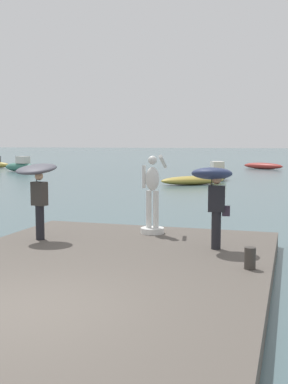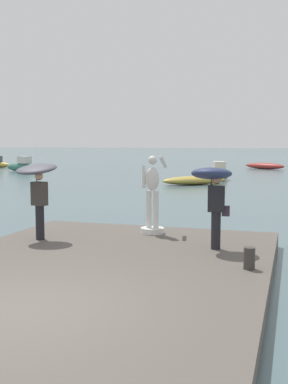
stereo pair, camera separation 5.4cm
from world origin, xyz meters
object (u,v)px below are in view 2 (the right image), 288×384
at_px(onlooker_left, 37,180).
at_px(onlooker_right, 213,185).
at_px(mooring_bollard, 249,258).
at_px(boat_rightward, 219,173).
at_px(boat_near, 194,180).
at_px(boat_leftward, 265,166).
at_px(boat_far, 23,166).
at_px(statue_white_figure, 152,200).

xyz_separation_m(onlooker_left, onlooker_right, (4.46, 0.19, -0.01)).
relative_size(onlooker_left, mooring_bollard, 4.59).
bearing_deg(boat_rightward, boat_near, -100.90).
bearing_deg(boat_leftward, boat_far, -151.47).
bearing_deg(boat_near, boat_rightward, 79.10).
bearing_deg(onlooker_left, mooring_bollard, -14.59).
xyz_separation_m(boat_far, boat_leftward, (22.36, 12.15, -0.21)).
distance_m(statue_white_figure, onlooker_right, 2.43).
bearing_deg(boat_rightward, boat_far, 167.94).
xyz_separation_m(statue_white_figure, boat_leftward, (0.65, 41.14, -0.97)).
bearing_deg(boat_near, boat_leftward, 80.80).
bearing_deg(statue_white_figure, boat_near, 98.08).
xyz_separation_m(onlooker_left, boat_far, (-19.12, 30.60, -1.37)).
xyz_separation_m(boat_leftward, boat_rightward, (-2.50, -16.39, 0.17)).
xyz_separation_m(onlooker_left, boat_rightward, (0.73, 26.36, -1.40)).
height_order(onlooker_right, boat_near, onlooker_right).
relative_size(statue_white_figure, mooring_bollard, 4.99).
xyz_separation_m(mooring_bollard, boat_rightward, (-4.71, 27.78, -0.11)).
height_order(statue_white_figure, onlooker_left, statue_white_figure).
bearing_deg(onlooker_left, boat_rightward, 88.41).
bearing_deg(statue_white_figure, onlooker_right, -37.25).
height_order(onlooker_right, boat_far, onlooker_right).
relative_size(mooring_bollard, boat_leftward, 0.09).
bearing_deg(statue_white_figure, boat_leftward, 89.09).
bearing_deg(boat_leftward, boat_near, -99.20).
bearing_deg(boat_near, onlooker_right, -77.55).
bearing_deg(onlooker_right, boat_leftward, 91.64).
xyz_separation_m(onlooker_right, boat_rightward, (-3.72, 26.17, -1.39)).
relative_size(boat_near, boat_leftward, 0.96).
bearing_deg(onlooker_left, onlooker_right, 2.44).
xyz_separation_m(boat_near, boat_far, (-18.90, 9.21, 0.25)).
bearing_deg(boat_leftward, boat_rightward, -98.68).
distance_m(boat_near, boat_far, 21.03).
xyz_separation_m(statue_white_figure, mooring_bollard, (2.86, -3.03, -0.69)).
bearing_deg(onlooker_right, boat_rightward, 98.10).
xyz_separation_m(onlooker_right, mooring_bollard, (0.99, -1.61, -1.28)).
relative_size(onlooker_left, boat_leftward, 0.42).
height_order(statue_white_figure, onlooker_right, statue_white_figure).
bearing_deg(boat_far, boat_near, -25.98).
distance_m(onlooker_right, boat_near, 21.77).
bearing_deg(mooring_bollard, boat_far, 127.50).
xyz_separation_m(boat_far, boat_rightward, (19.86, -4.24, -0.04)).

